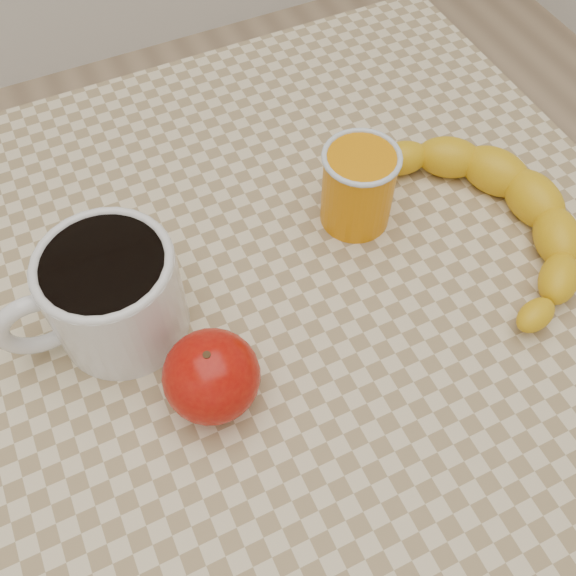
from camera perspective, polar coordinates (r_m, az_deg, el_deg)
name	(u,v)px	position (r m, az deg, el deg)	size (l,w,h in m)	color
ground	(288,505)	(1.33, 0.00, -18.73)	(3.00, 3.00, 0.00)	tan
table	(288,341)	(0.71, 0.00, -4.74)	(0.80, 0.80, 0.75)	beige
coffee_mug	(110,293)	(0.59, -15.57, -0.44)	(0.17, 0.12, 0.10)	silver
orange_juice_glass	(358,187)	(0.67, 6.25, 8.96)	(0.08, 0.08, 0.09)	orange
apple	(212,376)	(0.56, -6.81, -7.78)	(0.11, 0.11, 0.08)	#920704
banana	(480,217)	(0.69, 16.70, 6.08)	(0.24, 0.33, 0.05)	gold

